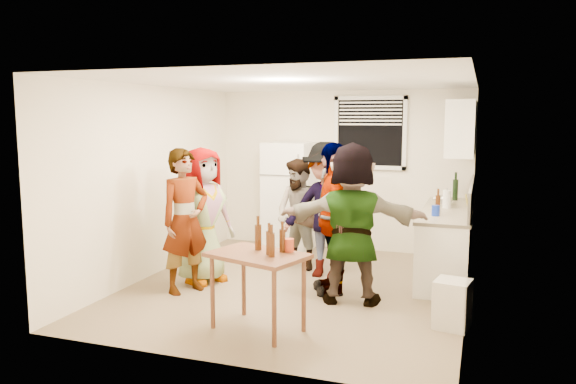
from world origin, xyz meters
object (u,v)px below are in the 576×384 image
at_px(wine_bottle, 455,200).
at_px(beer_bottle_counter, 437,213).
at_px(blue_cup, 435,216).
at_px(red_cup, 289,252).
at_px(guest_stripe, 187,291).
at_px(guest_black, 332,292).
at_px(guest_orange, 351,302).
at_px(kettle, 445,205).
at_px(trash_bin, 452,303).
at_px(beer_bottle_table, 258,250).
at_px(refrigerator, 289,197).
at_px(guest_grey, 204,281).
at_px(guest_back_right, 325,276).
at_px(serving_table, 258,330).
at_px(guest_back_left, 299,268).

height_order(wine_bottle, beer_bottle_counter, wine_bottle).
bearing_deg(blue_cup, red_cup, -124.41).
bearing_deg(guest_stripe, guest_black, -43.17).
relative_size(red_cup, guest_orange, 0.07).
xyz_separation_m(kettle, guest_stripe, (-2.87, -2.03, -0.90)).
height_order(trash_bin, guest_stripe, trash_bin).
height_order(beer_bottle_table, guest_black, beer_bottle_table).
bearing_deg(red_cup, guest_stripe, 155.69).
relative_size(refrigerator, kettle, 7.42).
relative_size(guest_grey, guest_stripe, 0.99).
xyz_separation_m(guest_stripe, guest_back_right, (1.42, 1.17, 0.00)).
xyz_separation_m(trash_bin, guest_back_right, (-1.68, 1.34, -0.25)).
xyz_separation_m(refrigerator, beer_bottle_counter, (2.35, -1.13, 0.05)).
distance_m(trash_bin, serving_table, 1.95).
height_order(red_cup, guest_back_left, red_cup).
xyz_separation_m(beer_bottle_counter, guest_grey, (-2.80, -0.88, -0.90)).
bearing_deg(red_cup, guest_orange, 66.89).
relative_size(wine_bottle, serving_table, 0.33).
distance_m(guest_grey, guest_back_left, 1.38).
distance_m(blue_cup, guest_black, 1.56).
xyz_separation_m(wine_bottle, red_cup, (-1.41, -3.24, -0.12)).
distance_m(wine_bottle, blue_cup, 1.42).
relative_size(refrigerator, guest_orange, 0.93).
bearing_deg(wine_bottle, blue_cup, -96.44).
bearing_deg(guest_back_left, blue_cup, 12.43).
bearing_deg(refrigerator, guest_black, -57.41).
xyz_separation_m(kettle, blue_cup, (-0.06, -0.90, 0.00)).
xyz_separation_m(trash_bin, guest_stripe, (-3.10, 0.17, -0.25)).
distance_m(refrigerator, beer_bottle_counter, 2.61).
bearing_deg(blue_cup, beer_bottle_counter, 87.01).
xyz_separation_m(refrigerator, guest_stripe, (-0.47, -2.44, -0.85)).
relative_size(beer_bottle_counter, guest_orange, 0.13).
height_order(refrigerator, guest_back_right, refrigerator).
distance_m(wine_bottle, serving_table, 3.90).
height_order(red_cup, guest_stripe, red_cup).
distance_m(wine_bottle, beer_bottle_counter, 1.24).
xyz_separation_m(blue_cup, trash_bin, (0.29, -1.30, -0.65)).
relative_size(kettle, guest_orange, 0.13).
xyz_separation_m(beer_bottle_table, red_cup, (0.32, 0.03, 0.00)).
bearing_deg(guest_back_left, guest_black, -29.58).
distance_m(kettle, guest_orange, 2.18).
distance_m(wine_bottle, guest_back_left, 2.46).
relative_size(blue_cup, serving_table, 0.14).
height_order(trash_bin, guest_back_right, trash_bin).
height_order(kettle, beer_bottle_table, kettle).
bearing_deg(beer_bottle_counter, serving_table, -125.15).
bearing_deg(beer_bottle_table, guest_grey, 136.56).
bearing_deg(guest_stripe, guest_back_right, -22.08).
height_order(refrigerator, guest_black, refrigerator).
relative_size(blue_cup, guest_black, 0.07).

